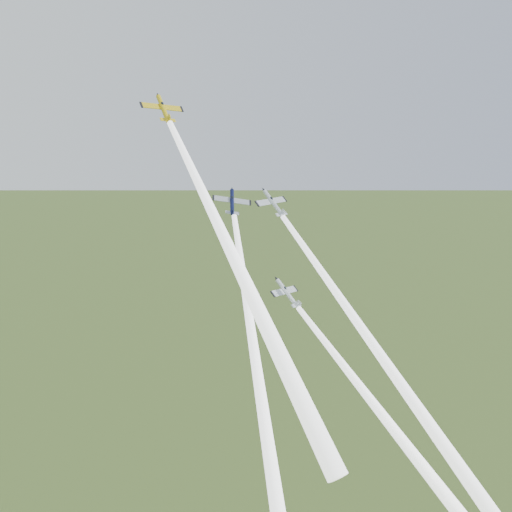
# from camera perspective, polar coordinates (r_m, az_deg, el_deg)

# --- Properties ---
(plane_yellow) EXTENTS (7.60, 6.57, 6.48)m
(plane_yellow) POSITION_cam_1_polar(r_m,az_deg,el_deg) (105.77, -8.26, 12.85)
(plane_yellow) COLOR gold
(smoke_trail_yellow) EXTENTS (5.20, 44.62, 41.80)m
(smoke_trail_yellow) POSITION_cam_1_polar(r_m,az_deg,el_deg) (87.40, -1.33, -1.54)
(smoke_trail_yellow) COLOR white
(plane_navy) EXTENTS (9.16, 7.66, 6.69)m
(plane_navy) POSITION_cam_1_polar(r_m,az_deg,el_deg) (115.28, -2.14, 4.83)
(plane_navy) COLOR #0B1134
(smoke_trail_navy) EXTENTS (20.38, 53.42, 52.03)m
(smoke_trail_navy) POSITION_cam_1_polar(r_m,az_deg,el_deg) (95.49, 0.69, -13.96)
(smoke_trail_navy) COLOR white
(plane_silver_right) EXTENTS (9.05, 8.04, 6.16)m
(plane_silver_right) POSITION_cam_1_polar(r_m,az_deg,el_deg) (115.46, 1.54, 4.74)
(plane_silver_right) COLOR silver
(smoke_trail_silver_right) EXTENTS (16.47, 50.43, 48.40)m
(smoke_trail_silver_right) POSITION_cam_1_polar(r_m,az_deg,el_deg) (105.93, 12.40, -10.56)
(smoke_trail_silver_right) COLOR white
(plane_silver_low) EXTENTS (9.26, 9.12, 6.66)m
(plane_silver_low) POSITION_cam_1_polar(r_m,az_deg,el_deg) (112.75, 2.76, -3.31)
(plane_silver_low) COLOR silver
(smoke_trail_silver_low) EXTENTS (19.37, 37.87, 38.00)m
(smoke_trail_silver_low) POSITION_cam_1_polar(r_m,az_deg,el_deg) (110.76, 12.42, -15.16)
(smoke_trail_silver_low) COLOR white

